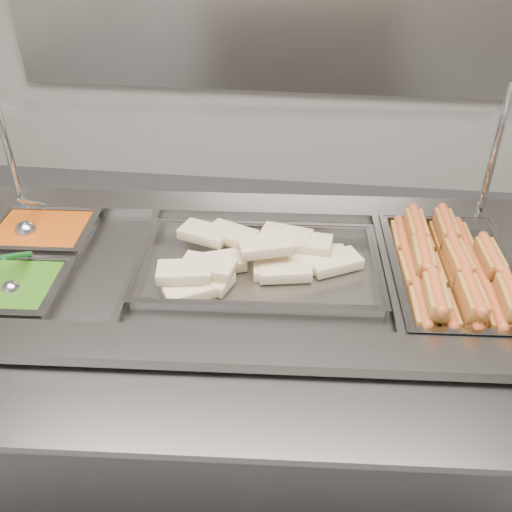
# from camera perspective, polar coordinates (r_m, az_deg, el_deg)

# --- Properties ---
(steam_counter) EXTENTS (1.74, 0.86, 0.81)m
(steam_counter) POSITION_cam_1_polar(r_m,az_deg,el_deg) (1.78, -1.48, -11.33)
(steam_counter) COLOR gray
(steam_counter) RESTS_ON ground
(tray_rail) EXTENTS (1.64, 0.44, 0.05)m
(tray_rail) POSITION_cam_1_polar(r_m,az_deg,el_deg) (1.20, -3.45, -15.19)
(tray_rail) COLOR slate
(tray_rail) RESTS_ON steam_counter
(sneeze_guard) EXTENTS (1.50, 0.36, 0.40)m
(sneeze_guard) POSITION_cam_1_polar(r_m,az_deg,el_deg) (1.53, -1.34, 13.91)
(sneeze_guard) COLOR silver
(sneeze_guard) RESTS_ON steam_counter
(pan_hotdogs) EXTENTS (0.34, 0.52, 0.09)m
(pan_hotdogs) POSITION_cam_1_polar(r_m,az_deg,el_deg) (1.59, 19.00, -2.27)
(pan_hotdogs) COLOR gray
(pan_hotdogs) RESTS_ON steam_counter
(pan_wraps) EXTENTS (0.64, 0.40, 0.06)m
(pan_wraps) POSITION_cam_1_polar(r_m,az_deg,el_deg) (1.52, 0.34, -1.38)
(pan_wraps) COLOR gray
(pan_wraps) RESTS_ON steam_counter
(pan_beans) EXTENTS (0.28, 0.23, 0.09)m
(pan_beans) POSITION_cam_1_polar(r_m,az_deg,el_deg) (1.77, -20.44, 1.53)
(pan_beans) COLOR gray
(pan_beans) RESTS_ON steam_counter
(pan_peas) EXTENTS (0.28, 0.23, 0.09)m
(pan_peas) POSITION_cam_1_polar(r_m,az_deg,el_deg) (1.58, -23.64, -3.68)
(pan_peas) COLOR gray
(pan_peas) RESTS_ON steam_counter
(hotdogs_in_buns) EXTENTS (0.30, 0.48, 0.11)m
(hotdogs_in_buns) POSITION_cam_1_polar(r_m,az_deg,el_deg) (1.55, 18.92, -1.29)
(hotdogs_in_buns) COLOR #A65E22
(hotdogs_in_buns) RESTS_ON pan_hotdogs
(tortilla_wraps) EXTENTS (0.53, 0.35, 0.08)m
(tortilla_wraps) POSITION_cam_1_polar(r_m,az_deg,el_deg) (1.51, -0.04, -0.25)
(tortilla_wraps) COLOR beige
(tortilla_wraps) RESTS_ON pan_wraps
(ladle) EXTENTS (0.06, 0.17, 0.14)m
(ladle) POSITION_cam_1_polar(r_m,az_deg,el_deg) (1.76, -21.95, 2.49)
(ladle) COLOR silver
(ladle) RESTS_ON pan_beans
(serving_spoon) EXTENTS (0.05, 0.16, 0.12)m
(serving_spoon) POSITION_cam_1_polar(r_m,az_deg,el_deg) (1.54, -23.18, -2.54)
(serving_spoon) COLOR silver
(serving_spoon) RESTS_ON pan_peas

